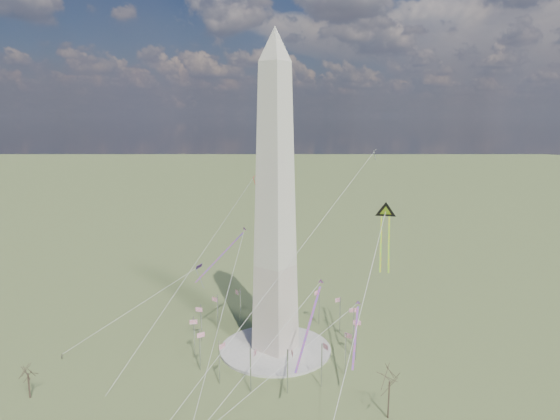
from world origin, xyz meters
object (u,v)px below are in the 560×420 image
Objects in this scene: washington_monument at (275,205)px; person_west at (62,356)px; kite_delta_black at (386,215)px; tree_near at (390,379)px.

person_west is at bearing -137.64° from washington_monument.
kite_delta_black is (79.35, 60.79, 45.23)m from person_west.
person_west is at bearing -160.74° from tree_near.
washington_monument reaches higher than kite_delta_black.
washington_monument is 4.98× the size of kite_delta_black.
person_west is at bearing 11.56° from kite_delta_black.
person_west is (-95.09, -33.22, -9.87)m from tree_near.
tree_near is 9.23× the size of person_west.
kite_delta_black is (29.63, 15.45, -1.91)m from washington_monument.
tree_near is 47.53m from kite_delta_black.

